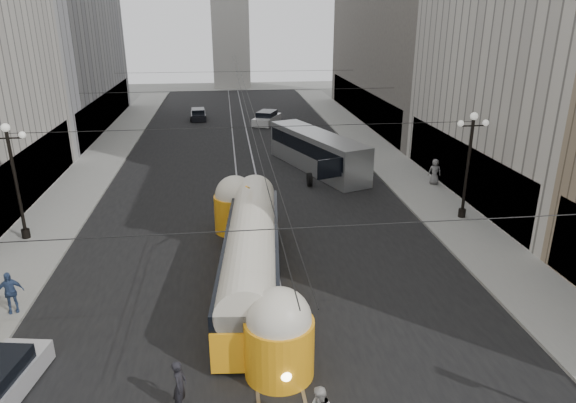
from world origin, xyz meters
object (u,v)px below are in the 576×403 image
object	(u,v)px
pedestrian_sidewalk_right	(435,172)
streetcar	(252,253)
pedestrian_crossing_a	(180,386)
city_bus	(317,150)
pedestrian_sidewalk_left	(10,292)

from	to	relation	value
pedestrian_sidewalk_right	streetcar	bearing A→B (deg)	51.61
pedestrian_crossing_a	city_bus	bearing A→B (deg)	-10.21
streetcar	pedestrian_crossing_a	world-z (taller)	streetcar
streetcar	pedestrian_sidewalk_left	world-z (taller)	streetcar
streetcar	pedestrian_sidewalk_left	bearing A→B (deg)	-172.50
pedestrian_crossing_a	pedestrian_sidewalk_right	world-z (taller)	pedestrian_sidewalk_right
streetcar	city_bus	world-z (taller)	streetcar
pedestrian_sidewalk_left	city_bus	bearing A→B (deg)	31.88
pedestrian_crossing_a	pedestrian_sidewalk_left	distance (m)	9.69
city_bus	pedestrian_sidewalk_right	world-z (taller)	city_bus
pedestrian_crossing_a	pedestrian_sidewalk_left	xyz separation A→B (m)	(-7.31, 6.36, 0.16)
pedestrian_sidewalk_left	streetcar	bearing A→B (deg)	-10.34
pedestrian_sidewalk_right	pedestrian_sidewalk_left	distance (m)	27.72
pedestrian_sidewalk_right	city_bus	bearing A→B (deg)	-23.79
streetcar	pedestrian_crossing_a	distance (m)	8.16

